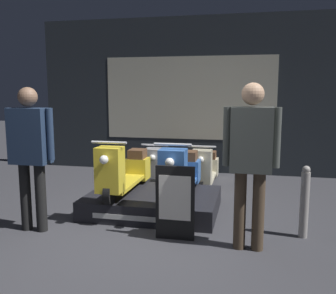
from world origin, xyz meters
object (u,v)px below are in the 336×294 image
at_px(scooter_backrow_0, 163,167).
at_px(scooter_display_right, 181,174).
at_px(scooter_display_left, 125,171).
at_px(person_right_browsing, 251,152).
at_px(price_sign_board, 175,203).
at_px(street_bollard, 304,202).
at_px(scooter_backrow_1, 206,169).
at_px(person_left_browsing, 30,146).

bearing_deg(scooter_backrow_0, scooter_display_right, -68.67).
height_order(scooter_display_left, person_right_browsing, person_right_browsing).
distance_m(person_right_browsing, price_sign_board, 1.04).
distance_m(scooter_display_right, street_bollard, 1.63).
bearing_deg(street_bollard, person_right_browsing, -143.07).
bearing_deg(scooter_display_right, person_right_browsing, -46.33).
height_order(scooter_display_left, street_bollard, scooter_display_left).
bearing_deg(price_sign_board, scooter_backrow_1, 88.84).
xyz_separation_m(scooter_backrow_0, person_left_browsing, (-1.00, -2.64, 0.74)).
bearing_deg(person_left_browsing, scooter_display_right, 30.15).
bearing_deg(person_left_browsing, street_bollard, 8.37).
relative_size(scooter_display_left, scooter_backrow_0, 1.00).
bearing_deg(price_sign_board, street_bollard, 14.70).
height_order(person_left_browsing, price_sign_board, person_left_browsing).
bearing_deg(price_sign_board, scooter_display_left, 135.98).
bearing_deg(scooter_display_left, scooter_display_right, 0.00).
distance_m(scooter_display_left, street_bollard, 2.42).
xyz_separation_m(person_right_browsing, price_sign_board, (-0.83, 0.09, -0.63)).
bearing_deg(scooter_backrow_1, scooter_display_left, -119.68).
relative_size(person_left_browsing, street_bollard, 2.04).
height_order(scooter_display_left, person_left_browsing, person_left_browsing).
bearing_deg(price_sign_board, person_right_browsing, -6.14).
xyz_separation_m(scooter_backrow_0, scooter_backrow_1, (0.80, 0.00, 0.00)).
bearing_deg(person_right_browsing, price_sign_board, 173.86).
bearing_deg(price_sign_board, person_left_browsing, -177.08).
height_order(scooter_backrow_0, person_left_browsing, person_left_browsing).
height_order(scooter_display_left, scooter_display_right, same).
bearing_deg(person_right_browsing, scooter_backrow_1, 106.39).
relative_size(scooter_display_left, street_bollard, 1.87).
height_order(scooter_display_right, scooter_backrow_1, scooter_display_right).
bearing_deg(person_right_browsing, scooter_display_left, 150.94).
distance_m(scooter_backrow_1, price_sign_board, 2.56).
xyz_separation_m(scooter_backrow_1, street_bollard, (1.41, -2.17, 0.12)).
relative_size(scooter_display_right, scooter_backrow_0, 1.00).
distance_m(person_left_browsing, price_sign_board, 1.86).
bearing_deg(scooter_backrow_0, person_right_browsing, -59.20).
distance_m(scooter_display_left, price_sign_board, 1.27).
height_order(price_sign_board, street_bollard, price_sign_board).
xyz_separation_m(person_right_browsing, street_bollard, (0.63, 0.47, -0.64)).
distance_m(scooter_display_right, person_right_browsing, 1.42).
xyz_separation_m(scooter_display_right, street_bollard, (1.55, -0.49, -0.15)).
relative_size(scooter_backrow_0, person_right_browsing, 0.89).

